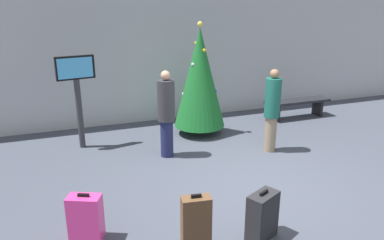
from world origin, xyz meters
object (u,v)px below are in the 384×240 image
(holiday_tree, at_px, (200,78))
(suitcase_0, at_px, (196,228))
(waiting_bench, at_px, (297,104))
(traveller_0, at_px, (166,112))
(suitcase_2, at_px, (262,216))
(traveller_1, at_px, (272,109))
(suitcase_1, at_px, (86,218))
(flight_info_kiosk, at_px, (77,87))

(holiday_tree, xyz_separation_m, suitcase_0, (-1.63, -4.00, -0.90))
(waiting_bench, xyz_separation_m, traveller_0, (-3.93, -1.25, 0.52))
(traveller_0, bearing_deg, suitcase_2, -83.01)
(waiting_bench, distance_m, traveller_1, 2.62)
(holiday_tree, xyz_separation_m, waiting_bench, (2.85, 0.24, -0.93))
(traveller_1, xyz_separation_m, suitcase_1, (-3.75, -1.72, -0.59))
(suitcase_0, bearing_deg, suitcase_1, 145.51)
(traveller_1, relative_size, suitcase_0, 2.03)
(flight_info_kiosk, relative_size, waiting_bench, 1.07)
(holiday_tree, distance_m, suitcase_2, 4.14)
(flight_info_kiosk, height_order, traveller_1, flight_info_kiosk)
(flight_info_kiosk, relative_size, suitcase_2, 2.88)
(traveller_1, height_order, suitcase_2, traveller_1)
(traveller_1, xyz_separation_m, suitcase_0, (-2.58, -2.52, -0.49))
(flight_info_kiosk, bearing_deg, holiday_tree, -1.42)
(flight_info_kiosk, relative_size, traveller_0, 1.12)
(holiday_tree, bearing_deg, waiting_bench, 4.81)
(holiday_tree, relative_size, traveller_1, 1.50)
(flight_info_kiosk, bearing_deg, suitcase_0, -76.56)
(holiday_tree, height_order, traveller_0, holiday_tree)
(flight_info_kiosk, distance_m, suitcase_1, 3.42)
(suitcase_1, relative_size, suitcase_2, 0.97)
(suitcase_1, bearing_deg, flight_info_kiosk, 86.57)
(flight_info_kiosk, height_order, traveller_0, flight_info_kiosk)
(holiday_tree, bearing_deg, traveller_1, -57.46)
(suitcase_1, bearing_deg, traveller_0, 51.95)
(suitcase_0, bearing_deg, holiday_tree, 67.82)
(flight_info_kiosk, distance_m, suitcase_2, 4.54)
(waiting_bench, xyz_separation_m, suitcase_2, (-3.57, -4.19, -0.06))
(flight_info_kiosk, bearing_deg, suitcase_1, -93.43)
(traveller_0, relative_size, traveller_1, 1.01)
(traveller_0, distance_m, traveller_1, 2.08)
(holiday_tree, height_order, waiting_bench, holiday_tree)
(traveller_0, xyz_separation_m, suitcase_2, (0.36, -2.95, -0.58))
(waiting_bench, bearing_deg, suitcase_0, -136.57)
(traveller_1, bearing_deg, waiting_bench, 42.16)
(traveller_0, distance_m, suitcase_2, 3.03)
(holiday_tree, distance_m, traveller_0, 1.53)
(suitcase_2, bearing_deg, traveller_1, 55.95)
(traveller_0, height_order, suitcase_1, traveller_0)
(flight_info_kiosk, distance_m, waiting_bench, 5.54)
(traveller_0, height_order, traveller_1, traveller_0)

